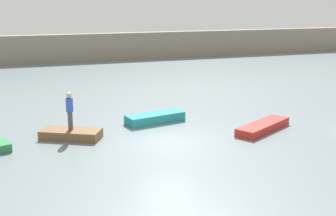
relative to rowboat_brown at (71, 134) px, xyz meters
The scene contains 6 objects.
ground_plane 4.39m from the rowboat_brown, 23.75° to the right, with size 120.00×120.00×0.00m, color slate.
embankment_wall 25.63m from the rowboat_brown, 80.97° to the left, with size 80.00×1.20×2.72m, color gray.
rowboat_brown is the anchor object (origin of this frame).
rowboat_teal 4.60m from the rowboat_brown, 16.34° to the left, with size 3.06×1.03×0.47m, color teal.
rowboat_red 9.13m from the rowboat_brown, 10.91° to the right, with size 3.54×0.98×0.38m, color red.
person_blue_shirt 1.18m from the rowboat_brown, 90.00° to the right, with size 0.32×0.32×1.74m.
Camera 1 is at (-5.97, -17.89, 6.27)m, focal length 47.15 mm.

